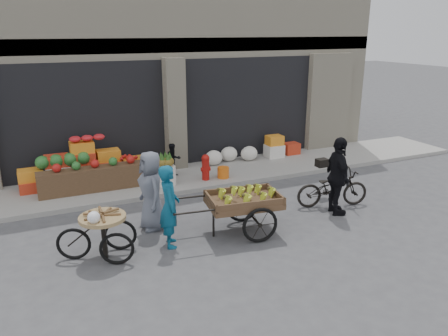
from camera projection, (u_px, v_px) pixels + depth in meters
name	position (u px, v px, depth m)	size (l,w,h in m)	color
ground	(256.00, 241.00, 8.70)	(80.00, 80.00, 0.00)	#424244
sidewalk	(187.00, 177.00, 12.24)	(18.00, 2.20, 0.12)	gray
building	(145.00, 50.00, 14.66)	(14.00, 6.45, 7.00)	beige
fruit_display	(92.00, 165.00, 11.32)	(3.10, 1.12, 1.24)	red
pineapple_bin	(166.00, 176.00, 11.42)	(0.52, 0.52, 0.50)	silver
fire_hydrant	(206.00, 166.00, 11.77)	(0.22, 0.22, 0.71)	#A5140F
orange_bucket	(223.00, 172.00, 11.99)	(0.32, 0.32, 0.30)	orange
right_bay_goods	(259.00, 150.00, 13.68)	(3.35, 0.60, 0.70)	silver
seated_person	(173.00, 160.00, 12.03)	(0.45, 0.35, 0.93)	black
banana_cart	(241.00, 199.00, 8.82)	(2.58, 1.31, 1.03)	brown
vendor_woman	(170.00, 206.00, 8.29)	(0.59, 0.39, 1.63)	navy
tricycle_cart	(103.00, 230.00, 7.89)	(1.46, 1.05, 0.95)	#9E7F51
vendor_grey	(151.00, 191.00, 9.02)	(0.82, 0.53, 1.68)	slate
bicycle	(332.00, 188.00, 10.29)	(0.60, 1.72, 0.90)	black
cyclist	(338.00, 176.00, 9.73)	(1.05, 0.44, 1.79)	black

